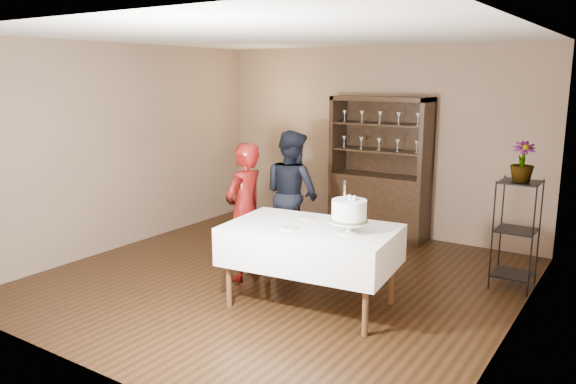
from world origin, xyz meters
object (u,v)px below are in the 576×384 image
object	(u,v)px
plant_etagere	(516,230)
woman	(245,212)
man	(292,194)
cake	(349,212)
china_hutch	(379,191)
cake_table	(311,245)
potted_plant	(522,162)

from	to	relation	value
plant_etagere	woman	world-z (taller)	woman
man	cake	distance (m)	1.96
plant_etagere	man	distance (m)	2.68
china_hutch	cake	size ratio (longest dim) A/B	3.95
cake_table	man	distance (m)	1.66
woman	man	world-z (taller)	man
china_hutch	woman	world-z (taller)	china_hutch
potted_plant	plant_etagere	bearing A→B (deg)	-172.50
woman	man	xyz separation A→B (m)	(-0.01, 1.00, 0.03)
plant_etagere	cake_table	distance (m)	2.29
woman	man	distance (m)	1.00
plant_etagere	woman	size ratio (longest dim) A/B	0.77
china_hutch	cake_table	distance (m)	2.74
cake_table	woman	size ratio (longest dim) A/B	1.13
man	cake	bearing A→B (deg)	155.64
woman	man	size ratio (longest dim) A/B	0.97
cake_table	woman	xyz separation A→B (m)	(-1.04, 0.27, 0.15)
man	potted_plant	distance (m)	2.74
cake_table	woman	distance (m)	1.08
china_hutch	cake_table	world-z (taller)	china_hutch
cake	potted_plant	world-z (taller)	potted_plant
plant_etagere	cake_table	xyz separation A→B (m)	(-1.60, -1.65, -0.02)
plant_etagere	man	xyz separation A→B (m)	(-2.65, -0.38, 0.16)
man	potted_plant	world-z (taller)	man
man	potted_plant	size ratio (longest dim) A/B	3.81
china_hutch	cake_table	size ratio (longest dim) A/B	1.14
plant_etagere	man	size ratio (longest dim) A/B	0.74
china_hutch	man	bearing A→B (deg)	-111.69
china_hutch	cake_table	bearing A→B (deg)	-79.89
woman	cake	size ratio (longest dim) A/B	3.10
cake_table	man	size ratio (longest dim) A/B	1.09
cake	man	bearing A→B (deg)	139.00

